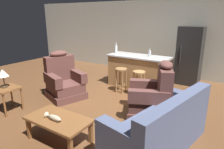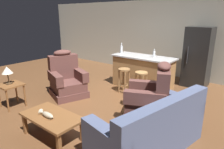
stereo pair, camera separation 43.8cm
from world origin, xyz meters
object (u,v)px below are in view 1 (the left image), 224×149
at_px(fish_figurine, 53,117).
at_px(bottle_tall_green, 116,49).
at_px(bottle_short_amber, 150,53).
at_px(refrigerator, 190,56).
at_px(table_lamp, 3,74).
at_px(bar_stool_left, 121,76).
at_px(kitchen_island, 138,71).
at_px(recliner_near_island, 153,97).
at_px(couch, 161,129).
at_px(coffee_table, 59,121).
at_px(recliner_near_lamp, 64,81).
at_px(bar_stool_right, 139,79).
at_px(end_table, 7,92).

height_order(fish_figurine, bottle_tall_green, bottle_tall_green).
height_order(bottle_tall_green, bottle_short_amber, bottle_tall_green).
relative_size(refrigerator, bottle_short_amber, 7.44).
bearing_deg(table_lamp, bar_stool_left, 56.98).
distance_m(table_lamp, kitchen_island, 3.51).
bearing_deg(refrigerator, recliner_near_island, -92.62).
xyz_separation_m(refrigerator, bottle_short_amber, (-0.85, -1.14, 0.16)).
bearing_deg(recliner_near_island, refrigerator, -116.85).
distance_m(kitchen_island, bar_stool_left, 0.67).
relative_size(recliner_near_island, bar_stool_left, 1.76).
bearing_deg(couch, coffee_table, 38.07).
height_order(bar_stool_left, bottle_short_amber, bottle_short_amber).
distance_m(couch, table_lamp, 3.41).
distance_m(refrigerator, bottle_short_amber, 1.43).
relative_size(coffee_table, couch, 0.54).
bearing_deg(kitchen_island, refrigerator, 46.20).
height_order(coffee_table, refrigerator, refrigerator).
height_order(recliner_near_lamp, bottle_tall_green, bottle_tall_green).
distance_m(kitchen_island, bar_stool_right, 0.71).
bearing_deg(couch, table_lamp, 22.02).
relative_size(coffee_table, bottle_short_amber, 4.65).
bearing_deg(end_table, refrigerator, 55.60).
bearing_deg(bottle_tall_green, table_lamp, -107.52).
height_order(kitchen_island, bottle_tall_green, bottle_tall_green).
distance_m(end_table, kitchen_island, 3.46).
distance_m(coffee_table, end_table, 1.78).
relative_size(end_table, refrigerator, 0.32).
bearing_deg(kitchen_island, couch, -57.29).
height_order(recliner_near_island, end_table, recliner_near_island).
bearing_deg(recliner_near_lamp, end_table, -88.55).
distance_m(coffee_table, couch, 1.68).
relative_size(table_lamp, bar_stool_left, 0.60).
xyz_separation_m(end_table, bottle_tall_green, (0.93, 3.04, 0.61)).
distance_m(couch, end_table, 3.33).
bearing_deg(bottle_short_amber, refrigerator, 53.33).
relative_size(bar_stool_right, bottle_short_amber, 2.87).
bearing_deg(bottle_short_amber, bottle_tall_green, -178.92).
relative_size(fish_figurine, end_table, 0.61).
bearing_deg(fish_figurine, coffee_table, 69.65).
xyz_separation_m(end_table, bar_stool_left, (1.51, 2.37, 0.01)).
height_order(table_lamp, bottle_tall_green, bottle_tall_green).
height_order(recliner_near_lamp, recliner_near_island, same).
xyz_separation_m(fish_figurine, bar_stool_right, (0.30, 2.61, 0.01)).
distance_m(couch, recliner_near_island, 1.11).
bearing_deg(bar_stool_right, bar_stool_left, 180.00).
xyz_separation_m(couch, refrigerator, (-0.40, 3.62, 0.54)).
bearing_deg(end_table, bar_stool_left, 57.46).
height_order(couch, recliner_near_lamp, recliner_near_lamp).
height_order(end_table, kitchen_island, kitchen_island).
bearing_deg(refrigerator, coffee_table, -104.22).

